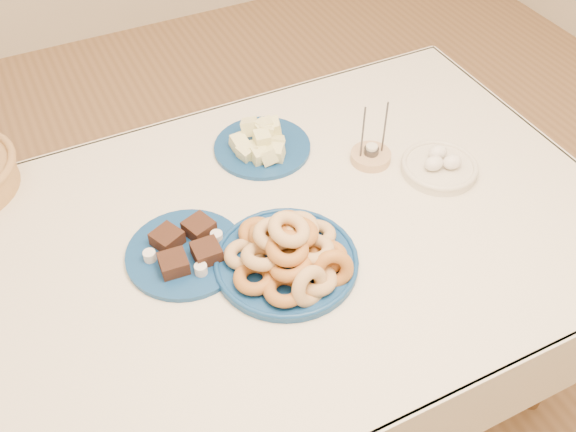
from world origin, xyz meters
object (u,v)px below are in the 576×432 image
at_px(donut_platter, 289,255).
at_px(candle_holder, 371,155).
at_px(melon_plate, 262,144).
at_px(brownie_plate, 186,251).
at_px(egg_bowl, 439,166).
at_px(dining_table, 279,260).

height_order(donut_platter, candle_holder, candle_holder).
xyz_separation_m(melon_plate, brownie_plate, (-0.32, -0.27, -0.01)).
height_order(melon_plate, candle_holder, candle_holder).
bearing_deg(egg_bowl, dining_table, -178.96).
bearing_deg(melon_plate, egg_bowl, -36.59).
distance_m(melon_plate, candle_holder, 0.30).
bearing_deg(dining_table, donut_platter, -104.40).
xyz_separation_m(dining_table, donut_platter, (-0.03, -0.11, 0.14)).
height_order(melon_plate, egg_bowl, melon_plate).
distance_m(donut_platter, melon_plate, 0.43).
height_order(donut_platter, melon_plate, donut_platter).
bearing_deg(brownie_plate, candle_holder, 10.28).
relative_size(dining_table, melon_plate, 5.32).
distance_m(brownie_plate, egg_bowl, 0.71).
xyz_separation_m(donut_platter, brownie_plate, (-0.20, 0.14, -0.02)).
distance_m(dining_table, candle_holder, 0.39).
bearing_deg(melon_plate, brownie_plate, -139.87).
relative_size(donut_platter, brownie_plate, 1.21).
bearing_deg(dining_table, candle_holder, 21.08).
distance_m(candle_holder, egg_bowl, 0.19).
bearing_deg(candle_holder, egg_bowl, -41.63).
relative_size(melon_plate, egg_bowl, 1.41).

